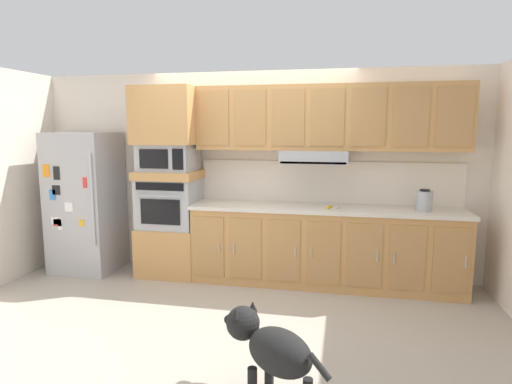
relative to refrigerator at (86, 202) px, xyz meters
name	(u,v)px	position (x,y,z in m)	size (l,w,h in m)	color
ground_plane	(231,302)	(2.09, -0.68, -0.88)	(9.60, 9.60, 0.00)	#B2A899
back_kitchen_wall	(253,173)	(2.09, 0.43, 0.37)	(6.20, 0.12, 2.50)	silver
refrigerator	(86,202)	(0.00, 0.00, 0.00)	(0.76, 0.73, 1.76)	#ADADB2
oven_base_cabinet	(171,250)	(1.11, 0.07, -0.58)	(0.74, 0.62, 0.60)	tan
built_in_oven	(170,203)	(1.11, 0.07, 0.02)	(0.70, 0.62, 0.60)	#A8AAAF
appliance_mid_shelf	(169,175)	(1.11, 0.07, 0.37)	(0.74, 0.62, 0.10)	tan
microwave	(169,158)	(1.11, 0.07, 0.58)	(0.64, 0.54, 0.32)	#A8AAAF
appliance_upper_cabinet	(167,116)	(1.11, 0.07, 1.08)	(0.74, 0.62, 0.68)	tan
lower_cabinet_run	(325,247)	(3.02, 0.07, -0.44)	(3.07, 0.63, 0.88)	tan
countertop_slab	(325,208)	(3.02, 0.07, 0.02)	(3.11, 0.64, 0.04)	silver
backsplash_panel	(327,182)	(3.02, 0.36, 0.29)	(3.11, 0.02, 0.50)	white
upper_cabinet_with_hood	(327,120)	(3.01, 0.19, 1.02)	(3.07, 0.48, 0.88)	tan
screwdriver	(330,207)	(3.07, -0.02, 0.05)	(0.16, 0.15, 0.03)	yellow
electric_kettle	(424,201)	(4.07, 0.02, 0.15)	(0.17, 0.17, 0.24)	#A8AAAF
dog	(270,347)	(2.77, -2.22, -0.50)	(0.82, 0.59, 0.60)	black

